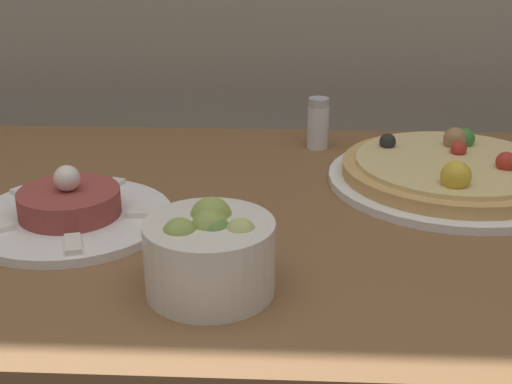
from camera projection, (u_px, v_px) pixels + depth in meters
name	position (u px, v px, depth m)	size (l,w,h in m)	color
dining_table	(217.00, 310.00, 0.86)	(1.08, 0.62, 0.76)	brown
pizza_plate	(452.00, 172.00, 0.87)	(0.30, 0.30, 0.06)	white
tartare_plate	(70.00, 211.00, 0.77)	(0.22, 0.22, 0.07)	white
small_bowl	(210.00, 253.00, 0.62)	(0.12, 0.12, 0.08)	silver
salt_shaker	(318.00, 123.00, 1.00)	(0.03, 0.03, 0.07)	silver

